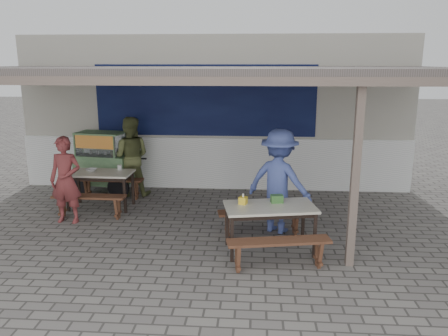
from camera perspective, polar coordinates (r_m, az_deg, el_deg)
ground at (r=7.55m, az=-3.42°, el=-8.92°), size 60.00×60.00×0.00m
back_wall at (r=10.59m, az=-1.04°, el=7.28°), size 9.00×1.28×3.50m
warung_roof at (r=7.86m, az=-2.72°, el=12.33°), size 9.00×4.21×2.81m
table_left at (r=9.12m, az=-15.90°, el=-1.01°), size 1.30×0.69×0.75m
bench_left_street at (r=8.66m, az=-17.18°, el=-4.16°), size 1.39×0.30×0.45m
bench_left_wall at (r=9.76m, az=-14.50°, el=-2.01°), size 1.39×0.30×0.45m
table_right at (r=6.78m, az=6.02°, el=-5.54°), size 1.49×0.97×0.75m
bench_right_street at (r=6.34m, az=7.17°, el=-10.23°), size 1.50×0.55×0.45m
bench_right_wall at (r=7.47m, az=4.93°, el=-6.40°), size 1.50×0.55×0.45m
vendor_cart at (r=10.12m, az=-15.54°, el=0.96°), size 1.80×0.87×1.40m
patron_street_side at (r=8.46m, az=-19.97°, el=-1.49°), size 0.60×0.41×1.61m
patron_wall_side at (r=9.83m, az=-12.13°, el=1.49°), size 0.89×0.72×1.75m
patron_right_table at (r=7.56m, az=7.21°, el=-1.73°), size 1.34×1.13×1.80m
tissue_box at (r=6.79m, az=2.51°, el=-4.25°), size 0.14×0.14×0.12m
donation_box at (r=6.90m, az=6.91°, el=-4.02°), size 0.21×0.16×0.12m
condiment_jar at (r=9.18m, az=-13.46°, el=0.08°), size 0.09×0.09×0.10m
condiment_bowl at (r=9.22m, az=-16.93°, el=-0.24°), size 0.24×0.24×0.05m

